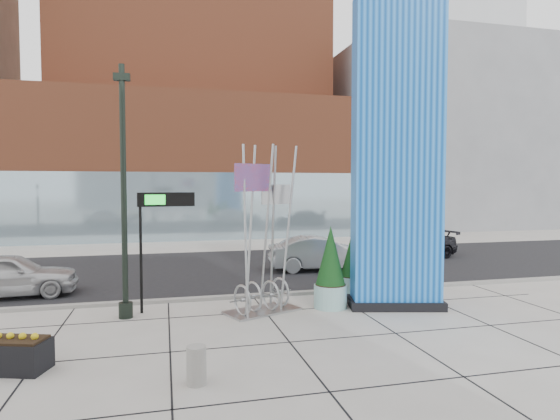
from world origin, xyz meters
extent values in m
plane|color=#9E9991|center=(0.00, 0.00, 0.00)|extent=(160.00, 160.00, 0.00)
cube|color=black|center=(0.00, 10.00, 0.01)|extent=(80.00, 12.00, 0.02)
cube|color=gray|center=(0.00, 4.00, 0.06)|extent=(80.00, 0.30, 0.12)
cube|color=brown|center=(1.00, 27.00, 5.50)|extent=(34.00, 10.00, 11.00)
cube|color=#8CA5B2|center=(1.00, 22.20, 2.50)|extent=(34.00, 0.60, 5.00)
cube|color=slate|center=(26.00, 32.00, 9.00)|extent=(20.00, 18.00, 18.00)
cube|color=#B2B7BC|center=(36.00, 48.00, 27.50)|extent=(16.00, 16.00, 55.00)
cube|color=#0B4BAC|center=(5.32, 1.54, 5.08)|extent=(3.01, 1.78, 10.16)
cube|color=black|center=(5.32, 1.54, 0.14)|extent=(3.29, 2.05, 0.28)
cylinder|color=black|center=(-3.27, 2.35, 3.82)|extent=(0.17, 0.17, 7.64)
cylinder|color=black|center=(-3.27, 2.35, 0.24)|extent=(0.42, 0.42, 0.48)
cube|color=black|center=(-3.27, 2.35, 7.26)|extent=(0.49, 0.23, 0.21)
cube|color=#A3A5A8|center=(0.90, 2.04, 0.03)|extent=(2.63, 1.99, 0.06)
cylinder|color=#A3A5A8|center=(0.15, 1.82, 2.68)|extent=(0.10, 0.10, 5.35)
cylinder|color=#A3A5A8|center=(0.58, 2.20, 2.68)|extent=(0.10, 0.10, 5.35)
cylinder|color=#A3A5A8|center=(1.01, 1.93, 2.68)|extent=(0.10, 0.10, 5.35)
cylinder|color=#A3A5A8|center=(1.49, 2.25, 2.68)|extent=(0.10, 0.10, 5.35)
cylinder|color=#A3A5A8|center=(1.76, 1.77, 2.68)|extent=(0.10, 0.10, 5.35)
torus|color=#A3A5A8|center=(0.10, 1.93, 0.51)|extent=(0.44, 0.93, 0.97)
torus|color=#A3A5A8|center=(0.64, 2.15, 0.51)|extent=(0.44, 0.93, 0.97)
torus|color=#A3A5A8|center=(1.17, 1.93, 0.51)|extent=(0.44, 0.93, 0.97)
torus|color=#A3A5A8|center=(1.71, 2.15, 0.51)|extent=(0.44, 0.93, 0.97)
cube|color=red|center=(0.58, 2.04, 4.28)|extent=(1.27, 0.69, 0.86)
cube|color=#A3A5A8|center=(1.55, 2.15, 3.75)|extent=(1.04, 0.36, 0.64)
cylinder|color=gray|center=(-1.50, -3.00, 0.39)|extent=(0.40, 0.40, 0.78)
cylinder|color=black|center=(-2.83, 2.80, 1.89)|extent=(0.09, 0.09, 3.77)
cube|color=black|center=(-2.02, 2.80, 3.59)|extent=(1.80, 0.43, 0.45)
cube|color=#19D833|center=(-2.38, 2.70, 3.59)|extent=(0.62, 0.11, 0.31)
cylinder|color=#8DBDBC|center=(4.60, 3.40, 0.35)|extent=(1.01, 1.01, 0.71)
cylinder|color=black|center=(4.60, 3.40, 0.71)|extent=(0.93, 0.93, 0.06)
cone|color=black|center=(4.60, 3.40, 1.62)|extent=(0.91, 0.91, 1.82)
cylinder|color=#8DBDBC|center=(3.20, 1.98, 0.38)|extent=(1.09, 1.09, 0.76)
cylinder|color=black|center=(3.20, 1.98, 0.76)|extent=(1.00, 1.00, 0.07)
cone|color=black|center=(3.20, 1.98, 1.74)|extent=(0.98, 0.98, 1.96)
cylinder|color=#8DBDBC|center=(3.80, 3.60, 0.32)|extent=(0.91, 0.91, 0.63)
cylinder|color=black|center=(3.80, 3.60, 0.63)|extent=(0.83, 0.83, 0.05)
cone|color=black|center=(3.80, 3.60, 1.45)|extent=(0.81, 0.81, 1.63)
cube|color=black|center=(-5.38, -1.34, 0.33)|extent=(1.72, 1.23, 0.67)
cube|color=black|center=(-5.38, -1.34, 0.69)|extent=(1.58, 1.09, 0.07)
imported|color=silver|center=(-7.62, 6.11, 0.80)|extent=(4.85, 2.26, 1.60)
imported|color=#95999C|center=(5.10, 8.50, 0.81)|extent=(5.04, 2.17, 1.61)
imported|color=black|center=(11.34, 10.76, 0.74)|extent=(5.43, 3.08, 1.48)
camera|label=1|loc=(-2.09, -12.44, 4.04)|focal=30.00mm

